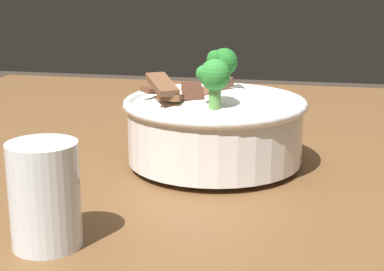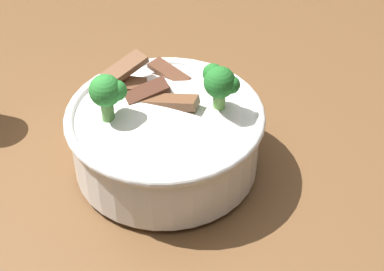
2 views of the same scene
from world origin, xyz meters
name	(u,v)px [view 1 (image 1 of 2)]	position (x,y,z in m)	size (l,w,h in m)	color
dining_table	(143,264)	(0.00, 0.00, 0.65)	(1.42, 1.09, 0.76)	brown
rice_bowl	(215,122)	(0.10, -0.07, 0.82)	(0.24, 0.24, 0.15)	white
drinking_glass	(45,202)	(-0.17, 0.04, 0.80)	(0.07, 0.07, 0.10)	white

